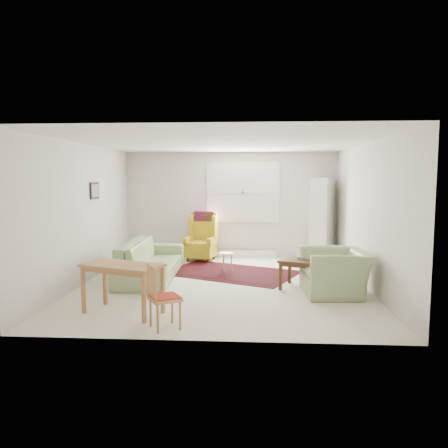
# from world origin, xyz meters

# --- Properties ---
(room) EXTENTS (5.04, 5.54, 2.51)m
(room) POSITION_xyz_m (0.02, 0.21, 1.26)
(room) COLOR beige
(room) RESTS_ON ground
(rug) EXTENTS (2.98, 2.53, 0.03)m
(rug) POSITION_xyz_m (0.08, 0.95, 0.01)
(rug) COLOR black
(rug) RESTS_ON ground
(sofa) EXTENTS (0.99, 2.41, 0.96)m
(sofa) POSITION_xyz_m (-1.40, 0.42, 0.48)
(sofa) COLOR #8CA36D
(sofa) RESTS_ON ground
(armchair) EXTENTS (1.04, 1.17, 0.87)m
(armchair) POSITION_xyz_m (1.86, -0.55, 0.44)
(armchair) COLOR #8CA36D
(armchair) RESTS_ON ground
(wingback_chair) EXTENTS (0.77, 0.80, 1.12)m
(wingback_chair) POSITION_xyz_m (-0.66, 2.23, 0.56)
(wingback_chair) COLOR gold
(wingback_chair) RESTS_ON ground
(coffee_table) EXTENTS (0.82, 0.82, 0.51)m
(coffee_table) POSITION_xyz_m (1.34, -0.20, 0.26)
(coffee_table) COLOR #412514
(coffee_table) RESTS_ON ground
(stool) EXTENTS (0.33, 0.33, 0.40)m
(stool) POSITION_xyz_m (-0.00, 0.99, 0.20)
(stool) COLOR white
(stool) RESTS_ON ground
(cabinet) EXTENTS (0.67, 0.85, 1.90)m
(cabinet) POSITION_xyz_m (2.10, 2.31, 0.95)
(cabinet) COLOR white
(cabinet) RESTS_ON ground
(desk) EXTENTS (1.23, 0.90, 0.70)m
(desk) POSITION_xyz_m (-1.29, -1.77, 0.35)
(desk) COLOR #AE7A46
(desk) RESTS_ON ground
(desk_chair) EXTENTS (0.49, 0.49, 0.82)m
(desk_chair) POSITION_xyz_m (-0.58, -2.35, 0.41)
(desk_chair) COLOR #AE7A46
(desk_chair) RESTS_ON ground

